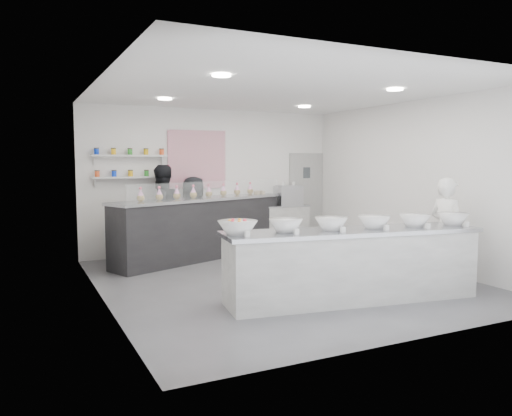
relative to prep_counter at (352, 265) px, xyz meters
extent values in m
plane|color=#515156|center=(-0.33, 1.45, -0.49)|extent=(6.00, 6.00, 0.00)
plane|color=white|center=(-0.33, 1.45, 2.51)|extent=(6.00, 6.00, 0.00)
plane|color=white|center=(-0.33, 4.45, 1.01)|extent=(5.50, 0.00, 5.50)
plane|color=white|center=(-3.08, 1.45, 1.01)|extent=(0.00, 6.00, 6.00)
plane|color=white|center=(2.42, 1.45, 1.01)|extent=(0.00, 6.00, 6.00)
cube|color=#999996|center=(1.97, 4.42, 0.56)|extent=(0.88, 0.04, 2.10)
cube|color=#BA345C|center=(-0.68, 4.42, 1.46)|extent=(1.25, 0.03, 1.20)
cube|color=silver|center=(-2.08, 4.35, 1.11)|extent=(1.45, 0.22, 0.04)
cube|color=silver|center=(-2.08, 4.35, 1.53)|extent=(1.45, 0.22, 0.04)
cylinder|color=white|center=(-1.73, 0.45, 2.49)|extent=(0.24, 0.24, 0.02)
cylinder|color=white|center=(1.07, 0.45, 2.49)|extent=(0.24, 0.24, 0.02)
cylinder|color=white|center=(-1.73, 3.05, 2.49)|extent=(0.24, 0.24, 0.02)
cylinder|color=white|center=(1.07, 3.05, 2.49)|extent=(0.24, 0.24, 0.02)
cube|color=#9E9E9A|center=(0.00, 0.00, 0.00)|extent=(3.69, 1.36, 0.98)
cube|color=black|center=(-0.85, 3.73, 0.11)|extent=(3.87, 2.10, 1.20)
cube|color=white|center=(-0.73, 3.41, 0.88)|extent=(3.56, 1.43, 0.33)
cube|color=#9E9E9A|center=(1.22, 4.23, -0.03)|extent=(1.25, 0.40, 0.93)
cube|color=#93969E|center=(1.39, 4.23, 0.65)|extent=(0.56, 0.39, 0.43)
imported|color=white|center=(1.92, 0.15, 0.34)|extent=(0.43, 0.63, 1.66)
imported|color=black|center=(-1.57, 4.05, 0.43)|extent=(1.07, 0.94, 1.84)
imported|color=black|center=(-0.90, 4.05, 0.31)|extent=(0.92, 0.78, 1.61)
camera|label=1|loc=(-4.12, -5.48, 1.41)|focal=35.00mm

